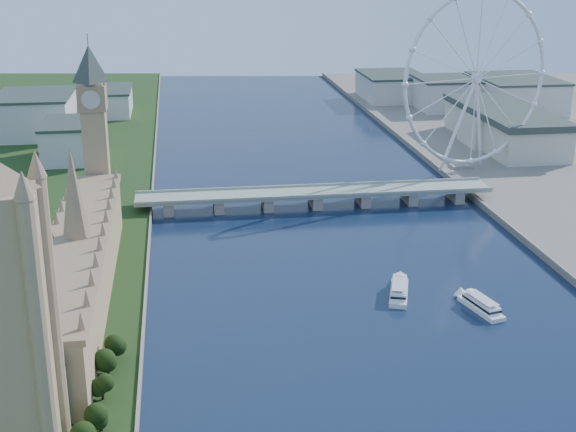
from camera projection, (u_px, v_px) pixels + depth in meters
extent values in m
cube|color=tan|center=(7.00, 330.00, 234.80)|extent=(22.00, 22.00, 86.00)
cube|color=tan|center=(80.00, 271.00, 352.90)|extent=(24.00, 200.00, 28.00)
cone|color=#937A59|center=(73.00, 193.00, 341.44)|extent=(12.00, 12.00, 40.00)
cube|color=tan|center=(97.00, 154.00, 446.00)|extent=(13.00, 13.00, 80.00)
cube|color=#937A59|center=(92.00, 97.00, 435.81)|extent=(15.00, 15.00, 14.00)
pyramid|color=#2D3833|center=(88.00, 45.00, 426.90)|extent=(20.02, 20.02, 20.00)
cube|color=gray|center=(315.00, 193.00, 494.64)|extent=(220.00, 22.00, 2.00)
cube|color=gray|center=(169.00, 206.00, 484.19)|extent=(6.00, 20.00, 7.50)
cube|color=gray|center=(218.00, 204.00, 488.17)|extent=(6.00, 20.00, 7.50)
cube|color=gray|center=(267.00, 202.00, 492.16)|extent=(6.00, 20.00, 7.50)
cube|color=gray|center=(315.00, 200.00, 496.15)|extent=(6.00, 20.00, 7.50)
cube|color=gray|center=(363.00, 198.00, 500.13)|extent=(6.00, 20.00, 7.50)
cube|color=gray|center=(409.00, 196.00, 504.12)|extent=(6.00, 20.00, 7.50)
cube|color=gray|center=(455.00, 194.00, 508.11)|extent=(6.00, 20.00, 7.50)
torus|color=silver|center=(477.00, 78.00, 543.26)|extent=(113.60, 39.12, 118.60)
cylinder|color=silver|center=(477.00, 78.00, 543.26)|extent=(7.25, 6.61, 6.00)
cube|color=gray|center=(461.00, 166.00, 572.62)|extent=(14.00, 10.00, 2.00)
cube|color=beige|center=(73.00, 141.00, 593.01)|extent=(40.00, 60.00, 26.00)
cube|color=beige|center=(35.00, 115.00, 671.21)|extent=(60.00, 80.00, 32.00)
cube|color=beige|center=(104.00, 102.00, 754.54)|extent=(50.00, 70.00, 22.00)
cube|color=beige|center=(448.00, 94.00, 778.66)|extent=(60.00, 60.00, 28.00)
cube|color=beige|center=(515.00, 95.00, 767.54)|extent=(70.00, 90.00, 30.00)
cube|color=beige|center=(392.00, 87.00, 830.30)|extent=(60.00, 80.00, 24.00)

